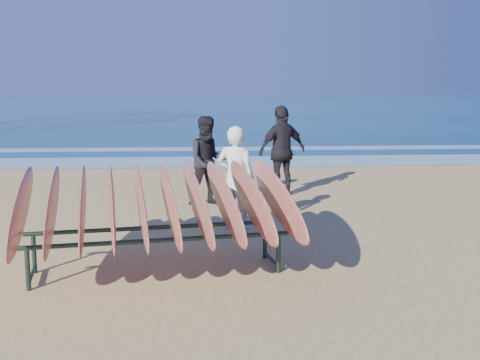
{
  "coord_description": "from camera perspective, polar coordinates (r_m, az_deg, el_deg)",
  "views": [
    {
      "loc": [
        -0.57,
        -7.74,
        2.35
      ],
      "look_at": [
        0.0,
        0.8,
        0.95
      ],
      "focal_mm": 45.0,
      "sensor_mm": 36.0,
      "label": 1
    }
  ],
  "objects": [
    {
      "name": "person_dark_b",
      "position": [
        12.49,
        4.02,
        2.77
      ],
      "size": [
        1.19,
        0.89,
        1.88
      ],
      "primitive_type": "imported",
      "rotation": [
        0.0,
        0.0,
        3.59
      ],
      "color": "black",
      "rests_on": "ground"
    },
    {
      "name": "person_white",
      "position": [
        9.59,
        -0.44,
        0.2
      ],
      "size": [
        0.7,
        0.56,
        1.67
      ],
      "primitive_type": "imported",
      "rotation": [
        0.0,
        0.0,
        2.85
      ],
      "color": "silver",
      "rests_on": "ground"
    },
    {
      "name": "person_dark_a",
      "position": [
        11.5,
        -3.0,
        1.8
      ],
      "size": [
        0.96,
        0.82,
        1.71
      ],
      "primitive_type": "imported",
      "rotation": [
        0.0,
        0.0,
        0.23
      ],
      "color": "black",
      "rests_on": "ground"
    },
    {
      "name": "ground",
      "position": [
        8.11,
        0.38,
        -7.55
      ],
      "size": [
        120.0,
        120.0,
        0.0
      ],
      "primitive_type": "plane",
      "color": "tan",
      "rests_on": "ground"
    },
    {
      "name": "surfboard_rack",
      "position": [
        7.42,
        -8.04,
        -2.25
      ],
      "size": [
        3.53,
        3.09,
        1.41
      ],
      "rotation": [
        0.0,
        0.0,
        0.15
      ],
      "color": "#1C2D25",
      "rests_on": "ground"
    },
    {
      "name": "ocean",
      "position": [
        62.79,
        -3.33,
        7.12
      ],
      "size": [
        160.0,
        160.0,
        0.0
      ],
      "primitive_type": "plane",
      "color": "navy",
      "rests_on": "ground"
    },
    {
      "name": "foam_near",
      "position": [
        17.91,
        -1.96,
        1.76
      ],
      "size": [
        160.0,
        160.0,
        0.0
      ],
      "primitive_type": "plane",
      "color": "white",
      "rests_on": "ground"
    },
    {
      "name": "foam_far",
      "position": [
        21.38,
        -2.27,
        2.98
      ],
      "size": [
        160.0,
        160.0,
        0.0
      ],
      "primitive_type": "plane",
      "color": "white",
      "rests_on": "ground"
    }
  ]
}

